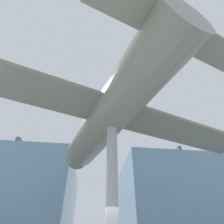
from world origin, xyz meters
TOP-DOWN VIEW (x-y plane):
  - glass_pavilion_left at (-7.96, 14.77)m, footprint 10.29×13.95m
  - glass_pavilion_right at (7.96, 14.77)m, footprint 10.29×13.95m
  - support_pylon_central at (0.00, 0.00)m, footprint 0.49×0.49m
  - suspended_airplane at (-0.09, 0.26)m, footprint 18.75×12.68m

SIDE VIEW (x-z plane):
  - support_pylon_central at x=0.00m, z-range 0.00..5.93m
  - glass_pavilion_left at x=-7.96m, z-range -0.29..9.32m
  - glass_pavilion_right at x=7.96m, z-range -0.29..9.32m
  - suspended_airplane at x=-0.09m, z-range 5.34..8.61m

